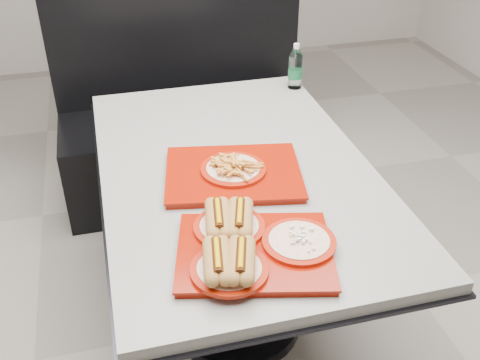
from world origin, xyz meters
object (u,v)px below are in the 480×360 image
object	(u,v)px
tray_near	(248,245)
water_bottle	(295,69)
booth_bench	(186,118)
tray_far	(233,171)
diner_table	(236,206)

from	to	relation	value
tray_near	water_bottle	world-z (taller)	water_bottle
booth_bench	tray_far	bearing A→B (deg)	-91.25
tray_far	water_bottle	xyz separation A→B (m)	(0.44, 0.64, 0.06)
diner_table	water_bottle	world-z (taller)	water_bottle
booth_bench	diner_table	bearing A→B (deg)	-90.00
tray_near	tray_far	world-z (taller)	tray_near
diner_table	tray_far	world-z (taller)	tray_far
diner_table	booth_bench	world-z (taller)	booth_bench
booth_bench	tray_near	xyz separation A→B (m)	(-0.08, -1.54, 0.38)
tray_near	water_bottle	distance (m)	1.14
water_bottle	tray_near	bearing A→B (deg)	-115.60
diner_table	tray_far	distance (m)	0.20
water_bottle	tray_far	bearing A→B (deg)	-124.27
water_bottle	booth_bench	bearing A→B (deg)	128.39
tray_far	water_bottle	bearing A→B (deg)	55.73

